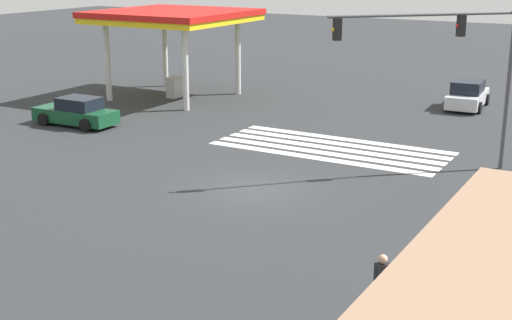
{
  "coord_description": "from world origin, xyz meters",
  "views": [
    {
      "loc": [
        -13.19,
        22.99,
        8.82
      ],
      "look_at": [
        0.0,
        0.0,
        1.2
      ],
      "focal_mm": 50.0,
      "sensor_mm": 36.0,
      "label": 1
    }
  ],
  "objects_px": {
    "traffic_signal_mast": "(458,55)",
    "pedestrian": "(382,284)",
    "car_4": "(467,95)",
    "car_0": "(76,112)"
  },
  "relations": [
    {
      "from": "traffic_signal_mast",
      "to": "car_4",
      "type": "bearing_deg",
      "value": -123.94
    },
    {
      "from": "traffic_signal_mast",
      "to": "car_0",
      "type": "height_order",
      "value": "traffic_signal_mast"
    },
    {
      "from": "car_0",
      "to": "car_4",
      "type": "distance_m",
      "value": 22.82
    },
    {
      "from": "car_4",
      "to": "pedestrian",
      "type": "distance_m",
      "value": 27.73
    },
    {
      "from": "car_0",
      "to": "pedestrian",
      "type": "distance_m",
      "value": 24.93
    },
    {
      "from": "car_4",
      "to": "pedestrian",
      "type": "height_order",
      "value": "pedestrian"
    },
    {
      "from": "traffic_signal_mast",
      "to": "car_4",
      "type": "distance_m",
      "value": 14.76
    },
    {
      "from": "traffic_signal_mast",
      "to": "pedestrian",
      "type": "xyz_separation_m",
      "value": [
        -1.93,
        13.46,
        -3.98
      ]
    },
    {
      "from": "traffic_signal_mast",
      "to": "pedestrian",
      "type": "height_order",
      "value": "traffic_signal_mast"
    },
    {
      "from": "traffic_signal_mast",
      "to": "car_0",
      "type": "distance_m",
      "value": 20.3
    }
  ]
}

